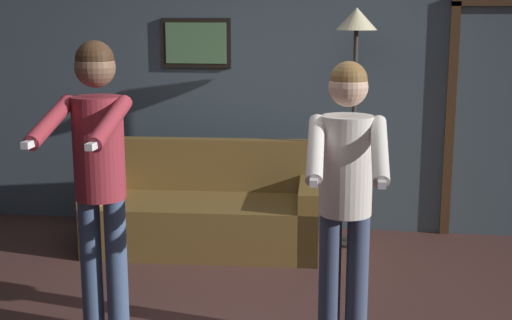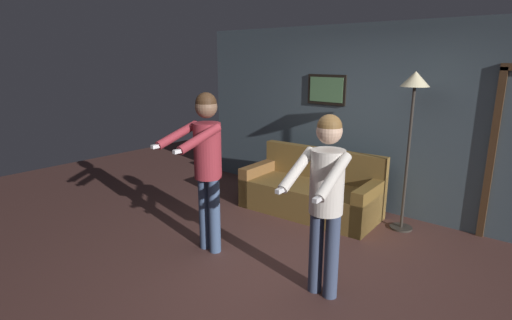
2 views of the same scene
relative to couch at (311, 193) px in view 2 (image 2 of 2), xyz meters
The scene contains 6 objects.
ground_plane 1.70m from the couch, 66.29° to the right, with size 12.00×12.00×0.00m, color #51312C.
back_wall_assembly 1.43m from the couch, 45.57° to the left, with size 6.40×0.10×2.60m.
couch is the anchor object (origin of this frame).
torchiere_lamp 1.86m from the couch, 11.88° to the left, with size 0.34×0.34×1.99m.
person_standing_left 1.95m from the couch, 97.91° to the right, with size 0.43×0.74×1.79m.
person_standing_right 2.20m from the couch, 54.56° to the right, with size 0.45×0.67×1.68m.
Camera 2 is at (2.19, -3.05, 2.14)m, focal length 28.00 mm.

